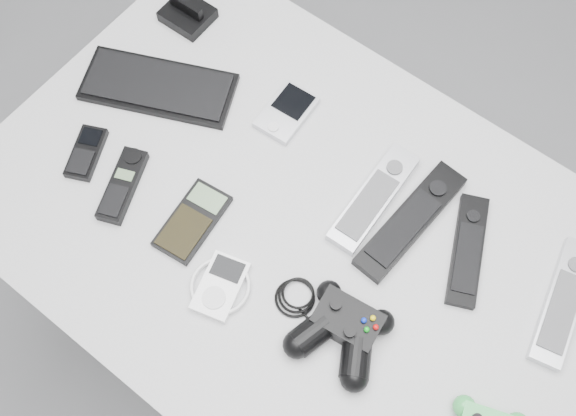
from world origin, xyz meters
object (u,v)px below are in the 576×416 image
Objects in this scene: pda_keyboard at (158,86)px; pda at (287,112)px; desk at (312,249)px; remote_silver_a at (374,197)px; mp3_player at (220,286)px; remote_black_a at (411,220)px; mobile_phone at (86,153)px; cordless_handset at (123,185)px; remote_black_b at (468,250)px; calculator at (192,221)px; controller_black at (343,329)px; remote_silver_b at (563,302)px.

pda is at bearing 0.25° from pda_keyboard.
desk is 0.15m from remote_silver_a.
desk is 11.04× the size of mp3_player.
remote_black_a is 2.37× the size of mobile_phone.
cordless_handset is (-0.13, -0.30, 0.00)m from pda.
pda is at bearing 94.16° from mp3_player.
desk is at bearing -173.07° from remote_black_b.
cordless_handset is (-0.44, -0.25, -0.00)m from remote_black_a.
calculator is (-0.30, -0.23, -0.01)m from remote_black_a.
cordless_handset is 0.57× the size of controller_black.
remote_silver_a is 0.44m from cordless_handset.
controller_black reaches higher than remote_black_a.
controller_black is (0.46, 0.02, 0.01)m from cordless_handset.
pda and remote_black_b have the same top height.
desk is 0.44m from mobile_phone.
pda is 0.35m from mp3_player.
cordless_handset is 0.46m from controller_black.
pda_keyboard is 2.47× the size of pda.
remote_silver_b is 0.89× the size of controller_black.
mobile_phone is at bearing -116.27° from pda_keyboard.
pda is 0.41m from remote_black_b.
remote_black_b is at bearing 63.15° from controller_black.
desk is 0.22m from calculator.
pda_keyboard reaches higher than desk.
calculator is at bearing -167.80° from remote_silver_b.
desk is 4.75× the size of remote_black_a.
remote_black_b is at bearing 11.85° from remote_black_a.
remote_silver_a reaches higher than calculator.
remote_black_a reaches higher than desk.
remote_silver_a is at bearing 38.59° from calculator.
controller_black is at bearing -6.60° from calculator.
remote_silver_a reaches higher than remote_silver_b.
remote_black_a is at bearing 87.61° from controller_black.
cordless_handset is at bearing -177.75° from remote_black_b.
mp3_player is (0.35, -0.04, 0.00)m from mobile_phone.
pda is at bearing 26.01° from mobile_phone.
remote_black_a is 1.24× the size of remote_black_b.
pda is 0.57× the size of remote_black_b.
remote_silver_b is at bearing -18.48° from remote_black_b.
mp3_player is at bearing -157.51° from remote_black_b.
remote_black_a is (0.53, 0.06, 0.00)m from pda_keyboard.
pda_keyboard is 1.28× the size of remote_silver_b.
remote_silver_a reaches higher than mp3_player.
remote_black_b reaches higher than desk.
desk is 0.19m from remote_black_a.
mp3_player is (-0.46, -0.32, -0.00)m from remote_silver_b.
mp3_player is at bearing -113.06° from remote_silver_a.
remote_silver_b is at bearing -6.23° from mobile_phone.
remote_black_a reaches higher than calculator.
mp3_player is (0.35, -0.23, 0.00)m from pda_keyboard.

